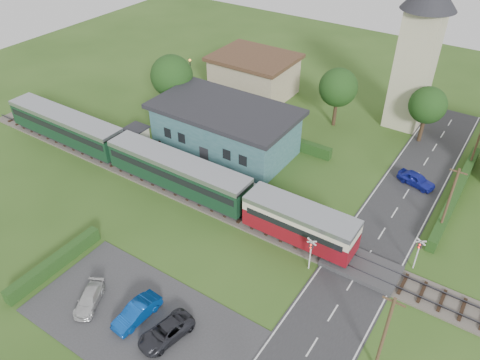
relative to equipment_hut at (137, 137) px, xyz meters
The scene contains 29 objects.
ground 18.82m from the equipment_hut, 16.11° to the right, with size 120.00×120.00×0.00m, color #2D4C19.
railway_track 18.36m from the equipment_hut, 10.08° to the right, with size 76.00×3.20×0.49m.
road 28.53m from the equipment_hut, 10.52° to the right, with size 6.00×70.00×0.05m, color #28282B.
car_park 23.90m from the equipment_hut, 46.19° to the right, with size 17.00×9.00×0.08m, color #333335.
crossing_deck 28.22m from the equipment_hut, ahead, with size 6.20×3.40×0.45m, color #333335.
platform 8.14m from the equipment_hut, ahead, with size 30.00×3.00×0.45m, color gray.
equipment_hut is the anchor object (origin of this frame).
station_building 9.92m from the equipment_hut, 35.92° to the left, with size 16.00×9.00×5.30m.
train 6.27m from the equipment_hut, 30.74° to the right, with size 43.20×2.90×3.40m.
church_tower 33.48m from the equipment_hut, 44.75° to the left, with size 6.00×6.00×17.60m.
house_west 20.05m from the equipment_hut, 81.38° to the left, with size 10.80×8.80×5.50m.
hedge_carpark 18.61m from the equipment_hut, 67.85° to the right, with size 0.80×9.00×1.20m, color #193814.
hedge_roadside 33.98m from the equipment_hut, 18.54° to the left, with size 0.80×18.00×1.20m, color #193814.
hedge_station 13.09m from the equipment_hut, 52.16° to the left, with size 22.00×0.80×1.30m, color #193814.
tree_a 9.73m from the equipment_hut, 102.80° to the left, with size 5.20×5.20×8.00m.
tree_b 24.16m from the equipment_hut, 48.05° to the left, with size 4.60×4.60×7.34m.
tree_c 32.81m from the equipment_hut, 37.29° to the left, with size 4.20×4.20×6.78m.
utility_pole_b 34.14m from the equipment_hut, 19.18° to the right, with size 1.40×0.22×7.00m.
utility_pole_c 32.61m from the equipment_hut, ahead, with size 1.40×0.22×7.00m.
utility_pole_d 36.37m from the equipment_hut, 27.55° to the left, with size 1.40×0.22×7.00m.
crossing_signal_near 25.04m from the equipment_hut, 12.94° to the right, with size 0.84×0.28×3.28m.
crossing_signal_far 31.61m from the equipment_hut, ahead, with size 0.84×0.28×3.28m.
streetlamp_west 15.39m from the equipment_hut, 105.12° to the left, with size 0.30×0.30×5.15m.
car_on_road 30.30m from the equipment_hut, 20.99° to the left, with size 1.55×3.85×1.31m, color #1A239C.
car_park_blue 23.58m from the equipment_hut, 46.66° to the right, with size 1.40×4.01×1.32m, color navy.
car_park_silver 21.94m from the equipment_hut, 56.12° to the right, with size 1.46×3.59×1.04m, color silver.
car_park_dark 25.67m from the equipment_hut, 42.14° to the right, with size 1.94×4.21×1.17m, color #25262C.
pedestrian_near 13.77m from the equipment_hut, ahead, with size 0.67×0.44×1.85m, color gray.
pedestrian_far 3.29m from the equipment_hut, ahead, with size 0.90×0.70×1.86m, color gray.
Camera 1 is at (16.60, -26.04, 28.70)m, focal length 35.00 mm.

